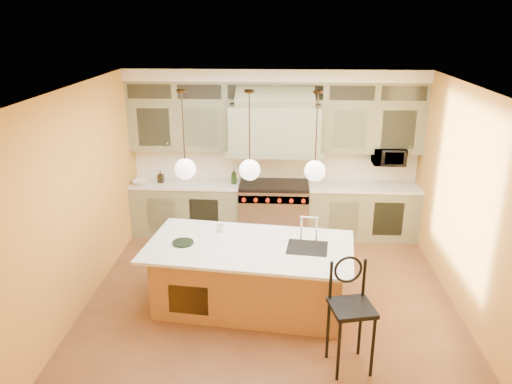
# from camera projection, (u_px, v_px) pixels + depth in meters

# --- Properties ---
(floor) EXTENTS (5.00, 5.00, 0.00)m
(floor) POSITION_uv_depth(u_px,v_px,m) (271.00, 297.00, 6.96)
(floor) COLOR brown
(floor) RESTS_ON ground
(ceiling) EXTENTS (5.00, 5.00, 0.00)m
(ceiling) POSITION_uv_depth(u_px,v_px,m) (273.00, 87.00, 5.99)
(ceiling) COLOR white
(ceiling) RESTS_ON wall_back
(wall_back) EXTENTS (5.00, 0.00, 5.00)m
(wall_back) POSITION_uv_depth(u_px,v_px,m) (275.00, 151.00, 8.82)
(wall_back) COLOR gold
(wall_back) RESTS_ON ground
(wall_front) EXTENTS (5.00, 0.00, 5.00)m
(wall_front) POSITION_uv_depth(u_px,v_px,m) (265.00, 306.00, 4.12)
(wall_front) COLOR gold
(wall_front) RESTS_ON ground
(wall_left) EXTENTS (0.00, 5.00, 5.00)m
(wall_left) POSITION_uv_depth(u_px,v_px,m) (83.00, 197.00, 6.59)
(wall_left) COLOR gold
(wall_left) RESTS_ON ground
(wall_right) EXTENTS (0.00, 5.00, 5.00)m
(wall_right) POSITION_uv_depth(u_px,v_px,m) (468.00, 204.00, 6.35)
(wall_right) COLOR gold
(wall_right) RESTS_ON ground
(back_cabinetry) EXTENTS (5.00, 0.77, 2.90)m
(back_cabinetry) POSITION_uv_depth(u_px,v_px,m) (274.00, 156.00, 8.58)
(back_cabinetry) COLOR gray
(back_cabinetry) RESTS_ON floor
(range) EXTENTS (1.20, 0.74, 0.96)m
(range) POSITION_uv_depth(u_px,v_px,m) (274.00, 209.00, 8.81)
(range) COLOR silver
(range) RESTS_ON floor
(kitchen_island) EXTENTS (2.79, 1.69, 1.35)m
(kitchen_island) POSITION_uv_depth(u_px,v_px,m) (251.00, 274.00, 6.62)
(kitchen_island) COLOR #AE6D3D
(kitchen_island) RESTS_ON floor
(counter_stool) EXTENTS (0.53, 0.53, 1.28)m
(counter_stool) POSITION_uv_depth(u_px,v_px,m) (351.00, 308.00, 5.38)
(counter_stool) COLOR black
(counter_stool) RESTS_ON floor
(microwave) EXTENTS (0.54, 0.37, 0.30)m
(microwave) POSITION_uv_depth(u_px,v_px,m) (389.00, 156.00, 8.49)
(microwave) COLOR black
(microwave) RESTS_ON back_cabinetry
(oil_bottle_a) EXTENTS (0.10, 0.10, 0.27)m
(oil_bottle_a) POSITION_uv_depth(u_px,v_px,m) (234.00, 176.00, 8.66)
(oil_bottle_a) COLOR black
(oil_bottle_a) RESTS_ON back_cabinetry
(oil_bottle_b) EXTENTS (0.11, 0.11, 0.21)m
(oil_bottle_b) POSITION_uv_depth(u_px,v_px,m) (161.00, 177.00, 8.73)
(oil_bottle_b) COLOR black
(oil_bottle_b) RESTS_ON back_cabinetry
(fruit_bowl) EXTENTS (0.31, 0.31, 0.07)m
(fruit_bowl) POSITION_uv_depth(u_px,v_px,m) (142.00, 182.00, 8.66)
(fruit_bowl) COLOR silver
(fruit_bowl) RESTS_ON back_cabinetry
(cup) EXTENTS (0.12, 0.12, 0.10)m
(cup) POSITION_uv_depth(u_px,v_px,m) (220.00, 228.00, 6.81)
(cup) COLOR silver
(cup) RESTS_ON kitchen_island
(pendant_left) EXTENTS (0.26, 0.26, 1.11)m
(pendant_left) POSITION_uv_depth(u_px,v_px,m) (185.00, 167.00, 6.16)
(pendant_left) COLOR #2D2319
(pendant_left) RESTS_ON ceiling
(pendant_center) EXTENTS (0.26, 0.26, 1.11)m
(pendant_center) POSITION_uv_depth(u_px,v_px,m) (250.00, 168.00, 6.12)
(pendant_center) COLOR #2D2319
(pendant_center) RESTS_ON ceiling
(pendant_right) EXTENTS (0.26, 0.26, 1.11)m
(pendant_right) POSITION_uv_depth(u_px,v_px,m) (315.00, 169.00, 6.09)
(pendant_right) COLOR #2D2319
(pendant_right) RESTS_ON ceiling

